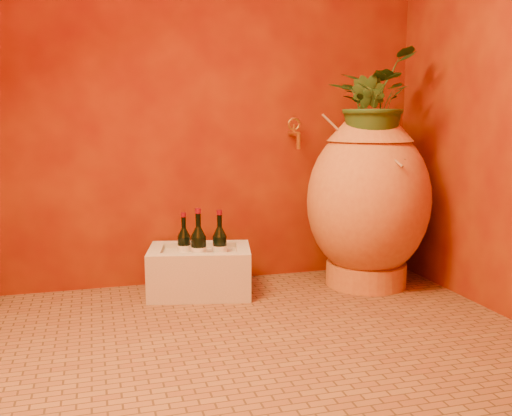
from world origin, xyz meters
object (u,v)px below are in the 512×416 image
object	(u,v)px
wine_bottle_c	(220,248)
wine_bottle_b	(184,247)
stone_basin	(200,272)
wall_tap	(295,132)
wine_bottle_a	(199,250)
amphora	(368,200)

from	to	relation	value
wine_bottle_c	wine_bottle_b	bearing A→B (deg)	148.96
wine_bottle_c	stone_basin	bearing A→B (deg)	161.44
stone_basin	wall_tap	world-z (taller)	wall_tap
wine_bottle_b	wine_bottle_a	bearing A→B (deg)	-68.42
wine_bottle_a	amphora	bearing A→B (deg)	-1.43
wine_bottle_b	wall_tap	distance (m)	0.94
wine_bottle_c	wall_tap	distance (m)	0.83
wine_bottle_b	wall_tap	xyz separation A→B (m)	(0.68, 0.09, 0.64)
amphora	wine_bottle_a	xyz separation A→B (m)	(-0.99, 0.02, -0.24)
wine_bottle_c	amphora	bearing A→B (deg)	-3.91
amphora	wall_tap	bearing A→B (deg)	144.23
wine_bottle_a	wine_bottle_c	size ratio (longest dim) A/B	1.06
wall_tap	wine_bottle_b	bearing A→B (deg)	-172.42
amphora	wall_tap	world-z (taller)	amphora
wall_tap	wine_bottle_a	bearing A→B (deg)	-159.55
stone_basin	wine_bottle_c	world-z (taller)	wine_bottle_c
amphora	wine_bottle_c	distance (m)	0.90
wine_bottle_a	wall_tap	distance (m)	0.91
stone_basin	wine_bottle_b	world-z (taller)	wine_bottle_b
amphora	wine_bottle_a	size ratio (longest dim) A/B	2.89
wine_bottle_b	wall_tap	size ratio (longest dim) A/B	1.68
amphora	wall_tap	size ratio (longest dim) A/B	5.56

